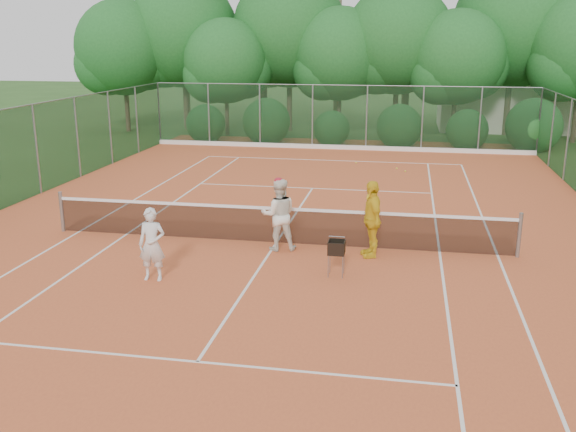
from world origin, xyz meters
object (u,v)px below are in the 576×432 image
object	(u,v)px
player_center_grp	(279,214)
player_yellow	(372,219)
player_white	(152,244)
ball_hopper	(336,248)

from	to	relation	value
player_center_grp	player_yellow	bearing A→B (deg)	-2.26
player_white	player_yellow	xyz separation A→B (m)	(4.56, 2.45, 0.13)
player_white	ball_hopper	bearing A→B (deg)	9.77
ball_hopper	player_yellow	bearing A→B (deg)	43.86
player_white	player_center_grp	size ratio (longest dim) A/B	0.88
player_yellow	ball_hopper	bearing A→B (deg)	-41.60
player_center_grp	player_yellow	distance (m)	2.28
player_center_grp	ball_hopper	bearing A→B (deg)	-44.39
player_yellow	ball_hopper	xyz separation A→B (m)	(-0.67, -1.48, -0.29)
player_white	player_yellow	world-z (taller)	player_yellow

